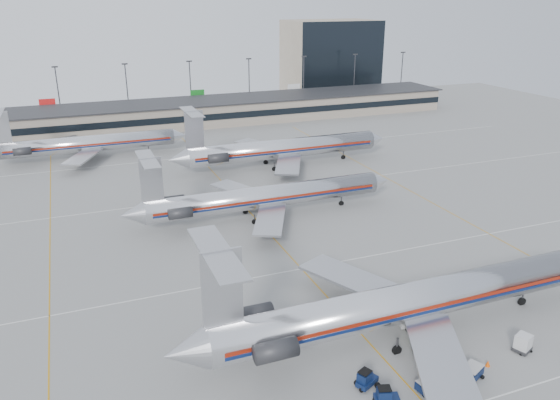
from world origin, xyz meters
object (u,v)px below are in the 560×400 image
jet_second_row (261,197)px  jet_foreground (404,302)px  belt_loader (416,321)px  uld_container (523,343)px  tug_center (385,396)px

jet_second_row → jet_foreground: bearing=-85.6°
belt_loader → uld_container: bearing=-35.7°
jet_foreground → uld_container: jet_foreground is taller
jet_foreground → jet_second_row: (-2.69, 35.30, -0.44)m
jet_foreground → jet_second_row: bearing=94.4°
jet_second_row → uld_container: bearing=-73.7°
uld_container → jet_foreground: bearing=122.8°
jet_second_row → uld_container: jet_second_row is taller
belt_loader → jet_second_row: bearing=108.9°
uld_container → belt_loader: 10.35m
tug_center → belt_loader: bearing=61.5°
jet_second_row → tug_center: bearing=-95.6°
tug_center → uld_container: size_ratio=1.12×
jet_foreground → belt_loader: (2.40, 0.77, -3.18)m
uld_container → belt_loader: belt_loader is taller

